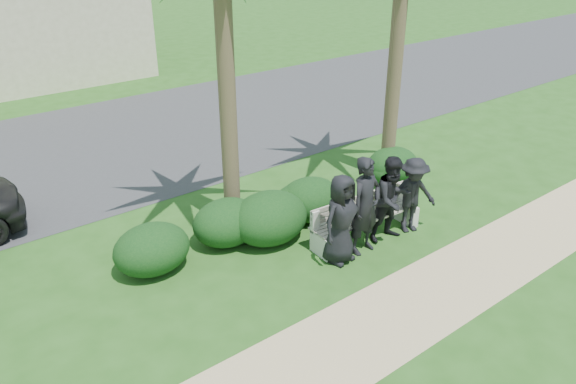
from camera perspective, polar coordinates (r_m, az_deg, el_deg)
name	(u,v)px	position (r m, az deg, el deg)	size (l,w,h in m)	color
ground	(354,249)	(10.58, 6.74, -5.76)	(160.00, 160.00, 0.00)	#214C15
footpath	(431,295)	(9.62, 14.35, -10.06)	(30.00, 1.60, 0.01)	tan
asphalt_street	(159,133)	(16.61, -13.01, 5.84)	(160.00, 8.00, 0.01)	#2D2D30
park_bench	(365,221)	(10.79, 7.85, -2.89)	(2.33, 0.68, 0.80)	gray
man_a	(341,219)	(9.81, 5.40, -2.78)	(0.81, 0.53, 1.66)	black
man_b	(366,206)	(10.10, 7.89, -1.40)	(0.68, 0.44, 1.85)	black
man_c	(393,199)	(10.63, 10.57, -0.70)	(0.81, 0.63, 1.68)	black
man_d	(412,195)	(11.01, 12.53, -0.34)	(0.99, 0.57, 1.53)	black
hedge_a	(152,248)	(9.98, -13.69, -5.53)	(1.35, 1.11, 0.88)	black
hedge_b	(269,217)	(10.56, -1.91, -2.51)	(1.52, 1.26, 0.99)	black
hedge_c	(301,201)	(11.34, 1.31, -0.96)	(1.21, 1.00, 0.79)	black
hedge_d	(310,198)	(11.37, 2.22, -0.64)	(1.35, 1.11, 0.88)	black
hedge_e	(392,164)	(13.24, 10.56, 2.80)	(1.28, 1.06, 0.84)	black
hedge_f	(389,170)	(13.14, 10.21, 2.23)	(1.02, 0.84, 0.66)	black
hedge_extra	(227,221)	(10.58, -6.20, -2.95)	(1.35, 1.11, 0.88)	black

